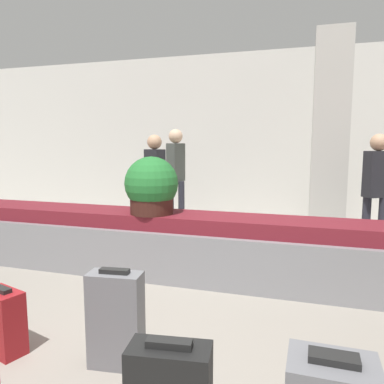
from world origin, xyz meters
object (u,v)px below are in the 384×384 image
(potted_plant_0, at_px, (151,187))
(traveler_0, at_px, (376,184))
(pillar, at_px, (330,136))
(suitcase_7, at_px, (116,320))
(traveler_1, at_px, (176,169))
(traveler_2, at_px, (155,177))
(suitcase_6, at_px, (3,322))

(potted_plant_0, distance_m, traveler_0, 3.02)
(pillar, bearing_deg, suitcase_7, -109.67)
(traveler_1, height_order, traveler_2, traveler_1)
(traveler_1, relative_size, traveler_2, 1.07)
(suitcase_7, relative_size, traveler_1, 0.39)
(suitcase_7, xyz_separation_m, traveler_1, (-1.00, 4.02, 0.71))
(pillar, xyz_separation_m, traveler_1, (-2.50, -0.18, -0.56))
(suitcase_6, bearing_deg, traveler_2, 111.09)
(suitcase_6, xyz_separation_m, traveler_0, (2.91, 3.43, 0.72))
(suitcase_7, height_order, traveler_0, traveler_0)
(suitcase_6, relative_size, traveler_2, 0.30)
(pillar, distance_m, traveler_0, 1.21)
(potted_plant_0, xyz_separation_m, traveler_2, (-0.63, 1.59, -0.05))
(potted_plant_0, height_order, traveler_0, traveler_0)
(suitcase_7, xyz_separation_m, traveler_0, (2.07, 3.34, 0.63))
(suitcase_7, relative_size, potted_plant_0, 1.06)
(potted_plant_0, relative_size, traveler_1, 0.37)
(pillar, bearing_deg, traveler_1, -175.92)
(traveler_1, bearing_deg, traveler_2, 8.63)
(pillar, relative_size, suitcase_6, 6.59)
(pillar, distance_m, suitcase_7, 4.63)
(pillar, bearing_deg, traveler_2, -160.95)
(potted_plant_0, xyz_separation_m, traveler_1, (-0.53, 2.31, 0.03))
(suitcase_7, distance_m, traveler_0, 3.98)
(suitcase_6, xyz_separation_m, suitcase_7, (0.85, 0.09, 0.09))
(traveler_2, bearing_deg, pillar, -131.15)
(traveler_0, bearing_deg, suitcase_6, 20.53)
(traveler_0, xyz_separation_m, traveler_1, (-3.07, 0.68, 0.08))
(traveler_0, bearing_deg, traveler_2, -28.39)
(traveler_1, bearing_deg, traveler_0, 93.61)
(suitcase_6, bearing_deg, traveler_1, 109.06)
(traveler_2, bearing_deg, traveler_1, -67.61)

